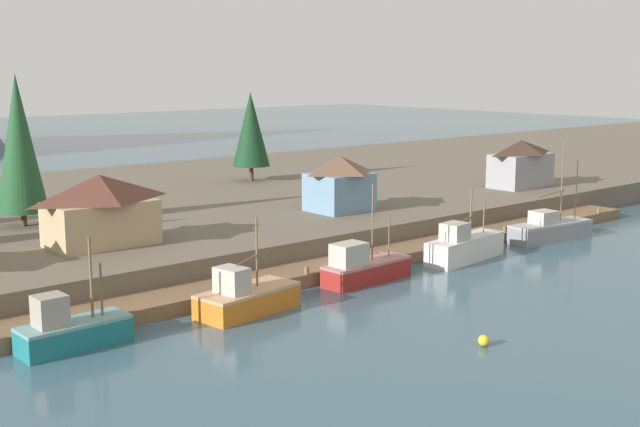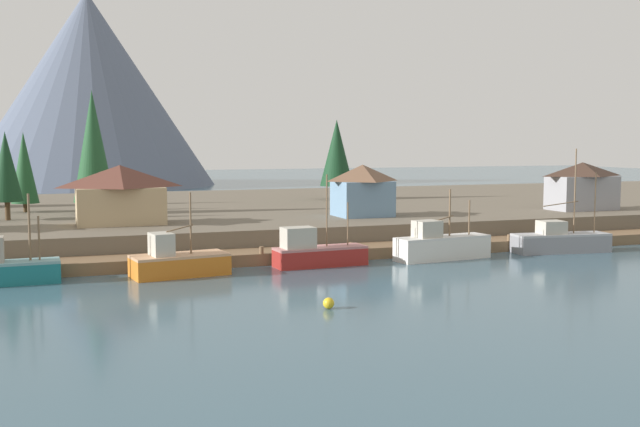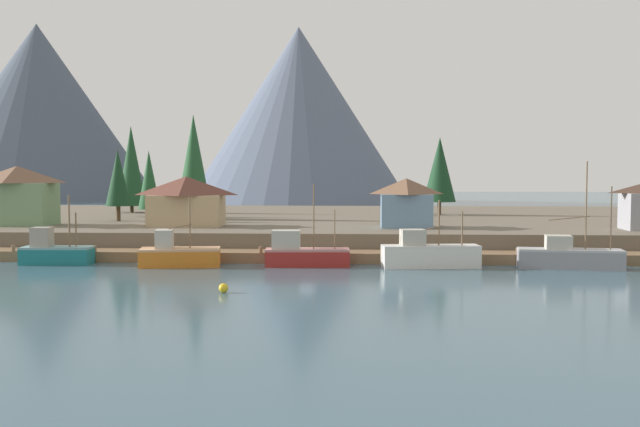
{
  "view_description": "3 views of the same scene",
  "coord_description": "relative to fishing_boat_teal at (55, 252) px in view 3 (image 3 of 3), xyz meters",
  "views": [
    {
      "loc": [
        -42.1,
        -46.16,
        16.42
      ],
      "look_at": [
        0.44,
        3.89,
        4.6
      ],
      "focal_mm": 46.35,
      "sensor_mm": 36.0,
      "label": 1
    },
    {
      "loc": [
        -20.24,
        -59.15,
        10.17
      ],
      "look_at": [
        2.35,
        3.51,
        3.85
      ],
      "focal_mm": 42.01,
      "sensor_mm": 36.0,
      "label": 2
    },
    {
      "loc": [
        5.63,
        -71.02,
        9.04
      ],
      "look_at": [
        1.44,
        3.37,
        4.56
      ],
      "focal_mm": 42.79,
      "sensor_mm": 36.0,
      "label": 3
    }
  ],
  "objects": [
    {
      "name": "ground_plane",
      "position": [
        23.25,
        21.44,
        -1.63
      ],
      "size": [
        400.0,
        400.0,
        1.0
      ],
      "primitive_type": "cube",
      "color": "#3D5B6B"
    },
    {
      "name": "dock",
      "position": [
        23.25,
        3.42,
        -0.63
      ],
      "size": [
        80.0,
        4.0,
        1.6
      ],
      "color": "brown",
      "rests_on": "ground_plane"
    },
    {
      "name": "shoreline_bank",
      "position": [
        23.25,
        33.44,
        0.12
      ],
      "size": [
        400.0,
        56.0,
        2.5
      ],
      "primitive_type": "cube",
      "color": "#665B4C",
      "rests_on": "ground_plane"
    },
    {
      "name": "mountain_west_peak",
      "position": [
        -65.7,
        148.56,
        24.24
      ],
      "size": [
        68.14,
        68.14,
        50.74
      ],
      "primitive_type": "cone",
      "color": "#475160",
      "rests_on": "ground_plane"
    },
    {
      "name": "mountain_central_peak",
      "position": [
        12.17,
        128.62,
        21.57
      ],
      "size": [
        58.14,
        58.14,
        45.4
      ],
      "primitive_type": "cone",
      "color": "slate",
      "rests_on": "ground_plane"
    },
    {
      "name": "fishing_boat_teal",
      "position": [
        0.0,
        0.0,
        0.0
      ],
      "size": [
        6.55,
        2.61,
        6.51
      ],
      "rotation": [
        0.0,
        0.0,
        0.03
      ],
      "color": "#196B70",
      "rests_on": "ground_plane"
    },
    {
      "name": "fishing_boat_orange",
      "position": [
        11.93,
        -0.82,
        -0.06
      ],
      "size": [
        7.62,
        4.11,
        6.38
      ],
      "rotation": [
        0.0,
        0.0,
        0.15
      ],
      "color": "#CC6B1E",
      "rests_on": "ground_plane"
    },
    {
      "name": "fishing_boat_red",
      "position": [
        23.4,
        -0.13,
        0.04
      ],
      "size": [
        7.81,
        2.83,
        7.56
      ],
      "rotation": [
        0.0,
        0.0,
        0.06
      ],
      "color": "maroon",
      "rests_on": "ground_plane"
    },
    {
      "name": "fishing_boat_white",
      "position": [
        34.86,
        -0.45,
        0.1
      ],
      "size": [
        9.01,
        3.47,
        6.13
      ],
      "rotation": [
        0.0,
        0.0,
        0.13
      ],
      "color": "silver",
      "rests_on": "ground_plane"
    },
    {
      "name": "fishing_boat_grey",
      "position": [
        47.37,
        -0.44,
        -0.05
      ],
      "size": [
        9.32,
        3.52,
        9.63
      ],
      "rotation": [
        0.0,
        0.0,
        -0.11
      ],
      "color": "gray",
      "rests_on": "ground_plane"
    },
    {
      "name": "house_green",
      "position": [
        -10.37,
        14.92,
        4.81
      ],
      "size": [
        8.27,
        5.36,
        6.75
      ],
      "color": "#6B8E66",
      "rests_on": "shoreline_bank"
    },
    {
      "name": "house_tan",
      "position": [
        9.12,
        14.64,
        4.23
      ],
      "size": [
        8.39,
        5.15,
        5.58
      ],
      "color": "tan",
      "rests_on": "shoreline_bank"
    },
    {
      "name": "house_blue",
      "position": [
        33.63,
        14.13,
        4.12
      ],
      "size": [
        5.77,
        5.0,
        5.39
      ],
      "color": "#6689A8",
      "rests_on": "shoreline_bank"
    },
    {
      "name": "conifer_near_left",
      "position": [
        39.51,
        36.87,
        7.67
      ],
      "size": [
        4.52,
        4.52,
        10.79
      ],
      "color": "#4C3823",
      "rests_on": "shoreline_bank"
    },
    {
      "name": "conifer_near_right",
      "position": [
        0.3,
        30.91,
        6.29
      ],
      "size": [
        2.97,
        2.97,
        8.86
      ],
      "color": "#4C3823",
      "rests_on": "shoreline_bank"
    },
    {
      "name": "conifer_mid_left",
      "position": [
        7.4,
        26.27,
        8.66
      ],
      "size": [
        4.35,
        4.35,
        13.3
      ],
      "color": "#4C3823",
      "rests_on": "shoreline_bank"
    },
    {
      "name": "conifer_mid_right",
      "position": [
        -1.11,
        22.27,
        6.67
      ],
      "size": [
        3.09,
        3.09,
        8.79
      ],
      "color": "#4C3823",
      "rests_on": "shoreline_bank"
    },
    {
      "name": "conifer_back_left",
      "position": [
        -4.84,
        39.85,
        8.19
      ],
      "size": [
        4.19,
        4.19,
        12.63
      ],
      "color": "#4C3823",
      "rests_on": "shoreline_bank"
    },
    {
      "name": "channel_buoy",
      "position": [
        18.83,
        -15.4,
        -0.78
      ],
      "size": [
        0.7,
        0.7,
        0.7
      ],
      "primitive_type": "sphere",
      "color": "gold",
      "rests_on": "ground_plane"
    }
  ]
}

